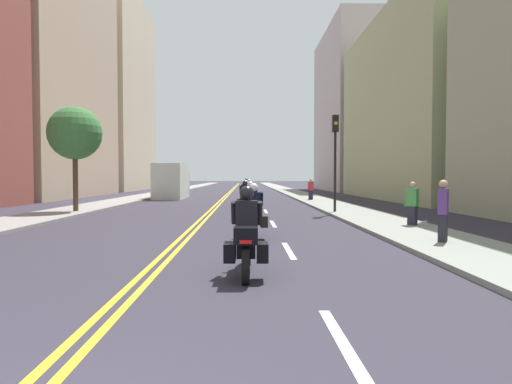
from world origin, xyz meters
The scene contains 23 objects.
ground_plane centered at (0.00, 48.00, 0.00)m, with size 264.00×264.00×0.00m, color #2E2A36.
sidewalk_left centered at (-6.98, 48.00, 0.06)m, with size 2.71×144.00×0.12m, color gray.
sidewalk_right centered at (6.98, 48.00, 0.06)m, with size 2.71×144.00×0.12m, color gray.
centreline_yellow_inner centered at (-0.12, 48.00, 0.00)m, with size 0.12×132.00×0.01m, color yellow.
centreline_yellow_outer centered at (0.12, 48.00, 0.00)m, with size 0.12×132.00×0.01m, color yellow.
lane_dashes_white centered at (2.81, 29.00, 0.00)m, with size 0.14×56.40×0.01m.
building_left_1 centered at (-16.03, 36.66, 13.31)m, with size 8.03×18.12×26.63m.
building_right_1 centered at (16.24, 32.38, 7.21)m, with size 8.44×21.76×14.42m.
building_left_2 centered at (-16.22, 56.81, 12.62)m, with size 8.42×18.01×25.24m.
building_right_2 centered at (16.22, 54.19, 10.20)m, with size 8.41×18.23×20.40m.
motorcycle_0 centered at (1.79, 5.35, 0.65)m, with size 0.77×2.20×1.62m.
motorcycle_1 centered at (2.02, 10.31, 0.65)m, with size 0.77×2.26×1.59m.
motorcycle_2 centered at (1.97, 15.23, 0.65)m, with size 0.78×2.10×1.60m.
motorcycle_3 centered at (1.75, 19.76, 0.64)m, with size 0.77×2.22×1.58m.
motorcycle_4 centered at (1.80, 24.86, 0.65)m, with size 0.78×2.26×1.58m.
motorcycle_5 centered at (2.03, 29.55, 0.66)m, with size 0.78×2.23×1.62m.
motorcycle_6 centered at (1.87, 34.12, 0.66)m, with size 0.77×2.25×1.66m.
traffic_light_near centered at (6.03, 18.25, 3.24)m, with size 0.28×0.38×4.69m.
pedestrian_0 centered at (6.50, 29.14, 0.85)m, with size 0.42×0.37×1.64m.
pedestrian_1 centered at (6.82, 8.54, 0.88)m, with size 0.39×0.49×1.70m.
pedestrian_2 centered at (7.51, 12.41, 0.83)m, with size 0.44×0.46×1.61m.
street_tree_0 centered at (-6.46, 18.96, 3.86)m, with size 2.55×2.55×5.16m.
parked_truck centered at (-4.23, 33.72, 1.27)m, with size 2.20×6.50×2.80m.
Camera 1 is at (1.77, -2.56, 1.78)m, focal length 30.93 mm.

